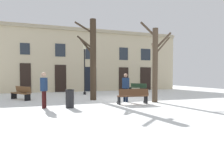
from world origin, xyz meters
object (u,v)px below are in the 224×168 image
Objects in this scene: tree_center at (155,62)px; person_crossing_plaza at (44,88)px; bench_facing_shops at (138,87)px; tree_left_of_center at (93,57)px; person_by_shop_door at (126,86)px; bench_near_lamp at (21,93)px; bench_near_center_tree at (133,96)px; litter_bin at (70,99)px; streetlamp at (85,64)px.

person_crossing_plaza is (-6.26, -0.27, -1.45)m from tree_center.
tree_left_of_center is at bearing -77.20° from bench_facing_shops.
person_crossing_plaza is 1.02× the size of person_by_shop_door.
bench_near_lamp is 7.41m from bench_near_center_tree.
litter_bin is 10.40m from bench_facing_shops.
tree_center reaches higher than litter_bin.
tree_left_of_center reaches higher than tree_center.
bench_near_lamp is at bearing 153.87° from tree_center.
tree_center reaches higher than person_crossing_plaza.
streetlamp is 2.24× the size of bench_facing_shops.
streetlamp is at bearing 73.40° from litter_bin.
bench_near_lamp is (-7.74, 3.79, -1.96)m from tree_center.
litter_bin is at bearing -103.64° from person_by_shop_door.
litter_bin is 1.33m from person_crossing_plaza.
tree_center reaches higher than bench_facing_shops.
streetlamp reaches higher than person_crossing_plaza.
tree_left_of_center is 3.18× the size of person_by_shop_door.
bench_near_lamp is 1.03× the size of bench_near_center_tree.
streetlamp is (0.19, 3.84, -0.21)m from tree_left_of_center.
person_crossing_plaza is (-2.94, -2.40, -1.80)m from tree_left_of_center.
person_by_shop_door is (4.65, 0.93, -0.02)m from person_crossing_plaza.
person_crossing_plaza is (1.47, -4.06, 0.51)m from bench_near_lamp.
tree_left_of_center is 3.01× the size of bench_near_lamp.
streetlamp is 7.17m from person_crossing_plaza.
person_by_shop_door is (0.02, 1.08, 0.50)m from bench_near_center_tree.
bench_near_center_tree is at bearing 21.28° from bench_near_lamp.
litter_bin reaches higher than bench_near_lamp.
tree_left_of_center reaches higher than bench_facing_shops.
tree_center is at bearing -67.06° from person_crossing_plaza.
person_crossing_plaza is at bearing -111.57° from person_by_shop_door.
streetlamp is 6.90m from bench_near_center_tree.
bench_facing_shops is at bearing 45.51° from litter_bin.
tree_center is 0.89× the size of tree_left_of_center.
bench_near_lamp is 1.06× the size of person_by_shop_door.
tree_center reaches higher than streetlamp.
bench_near_center_tree is at bearing -56.59° from tree_left_of_center.
person_crossing_plaza is (-8.48, -7.14, 0.53)m from bench_facing_shops.
bench_facing_shops is 10.42m from bench_near_lamp.
bench_facing_shops is at bearing 73.12° from bench_near_lamp.
person_by_shop_door is at bearing -74.14° from streetlamp.
streetlamp is 5.82m from bench_facing_shops.
bench_facing_shops is (5.54, 4.74, -2.33)m from tree_left_of_center.
person_crossing_plaza reaches higher than bench_near_center_tree.
streetlamp is at bearing 87.15° from tree_left_of_center.
tree_center is 3.96m from tree_left_of_center.
bench_facing_shops is at bearing 40.58° from tree_left_of_center.
bench_near_center_tree reaches higher than bench_facing_shops.
tree_center is 6.43m from person_crossing_plaza.
person_by_shop_door is at bearing 157.83° from tree_center.
tree_left_of_center is at bearing 56.79° from litter_bin.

